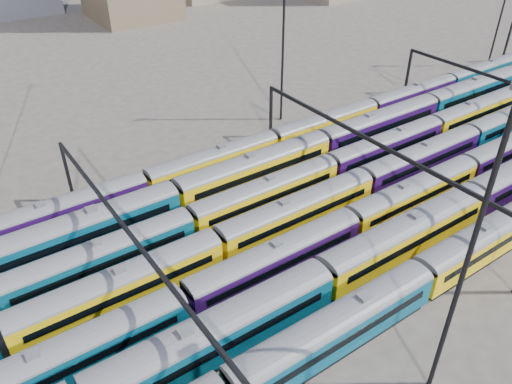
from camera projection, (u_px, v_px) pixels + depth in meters
ground at (303, 225)px, 57.27m from camera, size 500.00×500.00×0.00m
rake_1 at (406, 233)px, 51.37m from camera, size 113.12×3.31×5.59m
rake_2 at (351, 221)px, 53.57m from camera, size 120.35×2.94×4.94m
rake_3 at (298, 209)px, 55.34m from camera, size 103.18×3.02×5.09m
rake_4 at (331, 166)px, 63.28m from camera, size 120.71×2.94×4.95m
rake_5 at (255, 166)px, 62.64m from camera, size 155.64×3.25×5.48m
rake_6 at (274, 140)px, 69.41m from camera, size 114.98×2.81×4.71m
gantry_1 at (131, 243)px, 44.01m from camera, size 0.35×40.35×8.03m
gantry_2 at (372, 149)px, 58.26m from camera, size 0.35×40.35×8.03m
mast_2 at (470, 250)px, 32.11m from camera, size 1.40×0.50×25.60m
mast_3 at (283, 32)px, 73.08m from camera, size 1.40×0.50×25.60m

